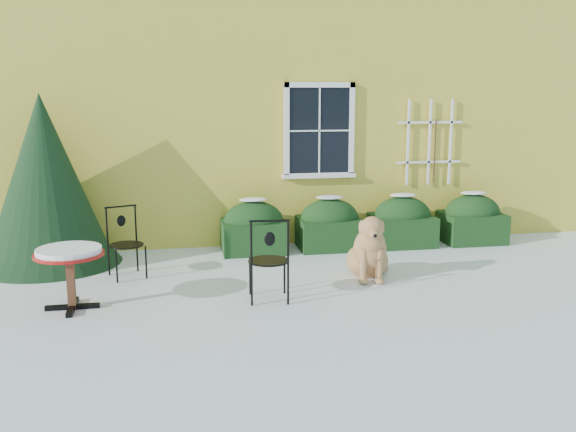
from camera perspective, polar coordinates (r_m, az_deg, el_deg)
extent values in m
plane|color=white|center=(8.40, 1.23, -7.35)|extent=(80.00, 80.00, 0.00)
cube|color=yellow|center=(14.89, -4.25, 12.45)|extent=(12.00, 8.00, 6.00)
cube|color=black|center=(11.07, 2.79, 7.59)|extent=(1.05, 0.03, 1.45)
cube|color=white|center=(11.04, 2.84, 11.57)|extent=(1.23, 0.06, 0.09)
cube|color=white|center=(11.14, 2.76, 3.63)|extent=(1.23, 0.06, 0.09)
cube|color=white|center=(10.95, -0.13, 7.56)|extent=(0.09, 0.06, 1.63)
cube|color=white|center=(11.20, 5.66, 7.59)|extent=(0.09, 0.06, 1.63)
cube|color=white|center=(11.05, 2.81, 7.58)|extent=(0.02, 0.02, 1.45)
cube|color=white|center=(11.05, 2.81, 7.58)|extent=(1.05, 0.02, 0.02)
cube|color=white|center=(11.14, 2.76, 3.60)|extent=(1.29, 0.14, 0.07)
cube|color=white|center=(11.54, 10.61, 6.43)|extent=(0.04, 0.03, 1.50)
cube|color=white|center=(11.68, 12.46, 6.42)|extent=(0.04, 0.03, 1.50)
cube|color=white|center=(11.84, 14.25, 6.40)|extent=(0.04, 0.03, 1.50)
cube|color=white|center=(11.72, 12.39, 4.72)|extent=(1.20, 0.03, 0.04)
cube|color=white|center=(11.66, 12.53, 8.13)|extent=(1.20, 0.03, 0.04)
cylinder|color=#472D19|center=(11.72, 12.92, 5.68)|extent=(0.02, 0.02, 1.10)
cube|color=black|center=(10.71, -3.07, -1.82)|extent=(1.05, 0.80, 0.52)
ellipsoid|color=black|center=(10.65, -3.09, -0.45)|extent=(1.00, 0.72, 0.67)
ellipsoid|color=white|center=(10.58, -3.11, 1.46)|extent=(0.47, 0.32, 0.06)
cube|color=black|center=(10.94, 3.70, -1.54)|extent=(1.05, 0.80, 0.52)
ellipsoid|color=black|center=(10.89, 3.71, -0.20)|extent=(1.00, 0.72, 0.67)
ellipsoid|color=white|center=(10.82, 3.74, 1.67)|extent=(0.47, 0.32, 0.06)
cube|color=black|center=(11.32, 10.10, -1.26)|extent=(1.05, 0.80, 0.52)
ellipsoid|color=black|center=(11.27, 10.14, 0.04)|extent=(1.00, 0.72, 0.67)
ellipsoid|color=white|center=(11.21, 10.20, 1.85)|extent=(0.47, 0.32, 0.06)
cube|color=black|center=(11.83, 16.01, -0.99)|extent=(1.05, 0.80, 0.52)
ellipsoid|color=black|center=(11.78, 16.08, 0.26)|extent=(1.00, 0.72, 0.67)
ellipsoid|color=white|center=(11.72, 16.17, 1.99)|extent=(0.47, 0.32, 0.06)
cone|color=black|center=(10.55, -20.54, -0.68)|extent=(2.17, 2.17, 1.26)
cone|color=black|center=(10.44, -20.80, 3.00)|extent=(1.94, 1.94, 2.63)
cube|color=black|center=(8.44, -18.60, -7.66)|extent=(0.65, 0.07, 0.06)
cube|color=black|center=(8.44, -18.60, -7.66)|extent=(0.07, 0.65, 0.06)
cube|color=brown|center=(8.35, -18.74, -5.57)|extent=(0.09, 0.09, 0.70)
cylinder|color=#A5100E|center=(8.26, -18.89, -3.24)|extent=(0.84, 0.84, 0.04)
cylinder|color=white|center=(8.24, -18.91, -2.93)|extent=(0.78, 0.78, 0.07)
cylinder|color=black|center=(8.54, -0.31, -5.23)|extent=(0.03, 0.03, 0.51)
cylinder|color=black|center=(8.51, -3.39, -5.31)|extent=(0.03, 0.03, 0.51)
cylinder|color=black|center=(8.10, 0.01, -6.14)|extent=(0.03, 0.03, 0.51)
cylinder|color=black|center=(8.07, -3.24, -6.23)|extent=(0.03, 0.03, 0.51)
cylinder|color=black|center=(8.23, -1.74, -4.01)|extent=(0.53, 0.53, 0.02)
cylinder|color=black|center=(7.96, 0.01, -2.41)|extent=(0.03, 0.03, 0.57)
cylinder|color=black|center=(7.92, -3.28, -2.49)|extent=(0.03, 0.03, 0.57)
cylinder|color=black|center=(7.87, -1.64, -0.44)|extent=(0.50, 0.07, 0.03)
ellipsoid|color=black|center=(7.92, -1.64, -2.05)|extent=(0.14, 0.04, 0.18)
cylinder|color=black|center=(9.31, -14.99, -4.35)|extent=(0.03, 0.03, 0.48)
cylinder|color=black|center=(9.42, -12.50, -4.04)|extent=(0.03, 0.03, 0.48)
cylinder|color=black|center=(9.71, -15.64, -3.75)|extent=(0.03, 0.03, 0.48)
cylinder|color=black|center=(9.81, -13.25, -3.47)|extent=(0.03, 0.03, 0.48)
cylinder|color=black|center=(9.50, -14.16, -2.51)|extent=(0.49, 0.49, 0.02)
cylinder|color=black|center=(9.59, -15.80, -0.85)|extent=(0.03, 0.03, 0.53)
cylinder|color=black|center=(9.70, -13.39, -0.60)|extent=(0.03, 0.03, 0.53)
cylinder|color=black|center=(9.59, -14.66, 0.82)|extent=(0.45, 0.18, 0.03)
ellipsoid|color=black|center=(9.63, -14.60, -0.41)|extent=(0.13, 0.07, 0.16)
ellipsoid|color=tan|center=(9.43, 7.04, -3.93)|extent=(0.70, 0.75, 0.50)
ellipsoid|color=tan|center=(9.16, 7.29, -2.94)|extent=(0.52, 0.48, 0.62)
sphere|color=tan|center=(9.06, 7.38, -2.22)|extent=(0.38, 0.38, 0.38)
cylinder|color=tan|center=(9.04, 6.71, -4.44)|extent=(0.10, 0.10, 0.49)
cylinder|color=tan|center=(9.08, 8.12, -4.41)|extent=(0.10, 0.10, 0.49)
ellipsoid|color=tan|center=(9.04, 6.74, -5.76)|extent=(0.13, 0.18, 0.08)
ellipsoid|color=tan|center=(9.08, 8.14, -5.73)|extent=(0.13, 0.18, 0.08)
cylinder|color=tan|center=(9.03, 7.40, -1.82)|extent=(0.26, 0.31, 0.27)
sphere|color=tan|center=(8.95, 7.48, -1.06)|extent=(0.33, 0.33, 0.33)
ellipsoid|color=tan|center=(8.82, 7.63, -1.55)|extent=(0.19, 0.27, 0.14)
sphere|color=black|center=(8.71, 7.75, -1.75)|extent=(0.06, 0.06, 0.06)
ellipsoid|color=tan|center=(8.97, 6.55, -1.01)|extent=(0.10, 0.12, 0.20)
ellipsoid|color=tan|center=(9.02, 8.31, -0.99)|extent=(0.10, 0.12, 0.20)
cylinder|color=tan|center=(9.74, 7.96, -4.42)|extent=(0.23, 0.40, 0.09)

